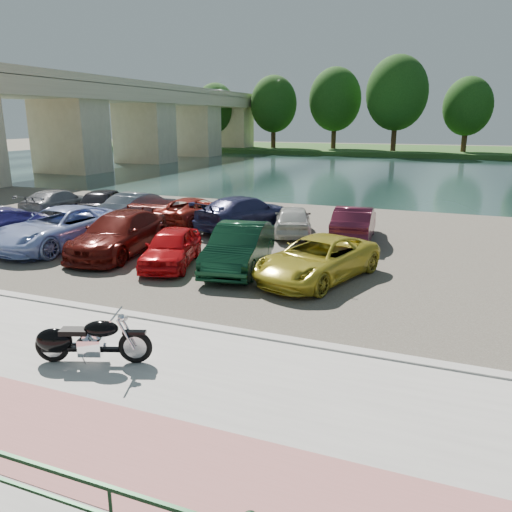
{
  "coord_description": "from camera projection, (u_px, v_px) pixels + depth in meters",
  "views": [
    {
      "loc": [
        5.08,
        -7.57,
        4.75
      ],
      "look_at": [
        0.2,
        4.85,
        1.1
      ],
      "focal_mm": 35.0,
      "sensor_mm": 36.0,
      "label": 1
    }
  ],
  "objects": [
    {
      "name": "ground",
      "position": [
        157.0,
        369.0,
        9.84
      ],
      "size": [
        200.0,
        200.0,
        0.0
      ],
      "primitive_type": "plane",
      "color": "#595447",
      "rests_on": "ground"
    },
    {
      "name": "promenade",
      "position": [
        126.0,
        391.0,
        8.93
      ],
      "size": [
        60.0,
        6.0,
        0.1
      ],
      "primitive_type": "cube",
      "color": "#A4A19B",
      "rests_on": "ground"
    },
    {
      "name": "pink_path",
      "position": [
        67.0,
        437.0,
        7.57
      ],
      "size": [
        60.0,
        2.0,
        0.01
      ],
      "primitive_type": "cube",
      "color": "#A9645F",
      "rests_on": "promenade"
    },
    {
      "name": "kerb",
      "position": [
        203.0,
        328.0,
        11.62
      ],
      "size": [
        60.0,
        0.3,
        0.14
      ],
      "primitive_type": "cube",
      "color": "#A4A19B",
      "rests_on": "ground"
    },
    {
      "name": "parking_lot",
      "position": [
        308.0,
        244.0,
        19.71
      ],
      "size": [
        60.0,
        18.0,
        0.04
      ],
      "primitive_type": "cube",
      "color": "#434036",
      "rests_on": "ground"
    },
    {
      "name": "river",
      "position": [
        394.0,
        173.0,
        45.75
      ],
      "size": [
        120.0,
        40.0,
        0.0
      ],
      "primitive_type": "cube",
      "color": "#182B2A",
      "rests_on": "ground"
    },
    {
      "name": "far_bank",
      "position": [
        419.0,
        151.0,
        74.39
      ],
      "size": [
        120.0,
        24.0,
        0.6
      ],
      "primitive_type": "cube",
      "color": "#254619",
      "rests_on": "ground"
    },
    {
      "name": "bridge",
      "position": [
        138.0,
        113.0,
        55.09
      ],
      "size": [
        7.0,
        56.0,
        8.55
      ],
      "color": "tan",
      "rests_on": "ground"
    },
    {
      "name": "far_trees",
      "position": [
        455.0,
        98.0,
        65.38
      ],
      "size": [
        70.25,
        10.68,
        12.52
      ],
      "color": "#3D2816",
      "rests_on": "far_bank"
    },
    {
      "name": "motorcycle",
      "position": [
        82.0,
        341.0,
        9.79
      ],
      "size": [
        2.24,
        1.08,
        1.05
      ],
      "rotation": [
        0.0,
        0.0,
        0.35
      ],
      "color": "black",
      "rests_on": "promenade"
    },
    {
      "name": "car_2",
      "position": [
        61.0,
        228.0,
        18.93
      ],
      "size": [
        3.08,
        5.66,
        1.51
      ],
      "primitive_type": "imported",
      "rotation": [
        0.0,
        0.0,
        -0.11
      ],
      "color": "#9FB2E7",
      "rests_on": "parking_lot"
    },
    {
      "name": "car_3",
      "position": [
        119.0,
        234.0,
        18.02
      ],
      "size": [
        2.62,
        5.26,
        1.47
      ],
      "primitive_type": "imported",
      "rotation": [
        0.0,
        0.0,
        0.11
      ],
      "color": "#51100B",
      "rests_on": "parking_lot"
    },
    {
      "name": "car_4",
      "position": [
        171.0,
        247.0,
        16.55
      ],
      "size": [
        2.4,
        3.93,
        1.25
      ],
      "primitive_type": "imported",
      "rotation": [
        0.0,
        0.0,
        0.27
      ],
      "color": "red",
      "rests_on": "parking_lot"
    },
    {
      "name": "car_5",
      "position": [
        239.0,
        247.0,
        16.13
      ],
      "size": [
        2.24,
        4.62,
        1.46
      ],
      "primitive_type": "imported",
      "rotation": [
        0.0,
        0.0,
        0.16
      ],
      "color": "black",
      "rests_on": "parking_lot"
    },
    {
      "name": "car_6",
      "position": [
        317.0,
        259.0,
        15.09
      ],
      "size": [
        3.48,
        5.08,
        1.29
      ],
      "primitive_type": "imported",
      "rotation": [
        0.0,
        0.0,
        -0.32
      ],
      "color": "gold",
      "rests_on": "parking_lot"
    },
    {
      "name": "car_7",
      "position": [
        58.0,
        202.0,
        25.33
      ],
      "size": [
        2.32,
        4.71,
        1.32
      ],
      "primitive_type": "imported",
      "rotation": [
        0.0,
        0.0,
        3.25
      ],
      "color": "gray",
      "rests_on": "parking_lot"
    },
    {
      "name": "car_8",
      "position": [
        105.0,
        202.0,
        24.83
      ],
      "size": [
        2.89,
        4.66,
        1.48
      ],
      "primitive_type": "imported",
      "rotation": [
        0.0,
        0.0,
        3.42
      ],
      "color": "black",
      "rests_on": "parking_lot"
    },
    {
      "name": "car_9",
      "position": [
        141.0,
        207.0,
        23.83
      ],
      "size": [
        1.99,
        4.41,
        1.4
      ],
      "primitive_type": "imported",
      "rotation": [
        0.0,
        0.0,
        3.02
      ],
      "color": "slate",
      "rests_on": "parking_lot"
    },
    {
      "name": "car_10",
      "position": [
        195.0,
        210.0,
        23.41
      ],
      "size": [
        2.55,
        4.59,
        1.22
      ],
      "primitive_type": "imported",
      "rotation": [
        0.0,
        0.0,
        3.02
      ],
      "color": "maroon",
      "rests_on": "parking_lot"
    },
    {
      "name": "car_11",
      "position": [
        245.0,
        213.0,
        22.05
      ],
      "size": [
        3.64,
        5.49,
        1.48
      ],
      "primitive_type": "imported",
      "rotation": [
        0.0,
        0.0,
        2.81
      ],
      "color": "navy",
      "rests_on": "parking_lot"
    },
    {
      "name": "car_12",
      "position": [
        293.0,
        220.0,
        20.98
      ],
      "size": [
        2.57,
        4.05,
        1.28
      ],
      "primitive_type": "imported",
      "rotation": [
        0.0,
        0.0,
        3.44
      ],
      "color": "beige",
      "rests_on": "parking_lot"
    },
    {
      "name": "car_13",
      "position": [
        354.0,
        223.0,
        20.08
      ],
      "size": [
        1.81,
        4.3,
        1.38
      ],
      "primitive_type": "imported",
      "rotation": [
        0.0,
        0.0,
        3.22
      ],
      "color": "#511527",
      "rests_on": "parking_lot"
    }
  ]
}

